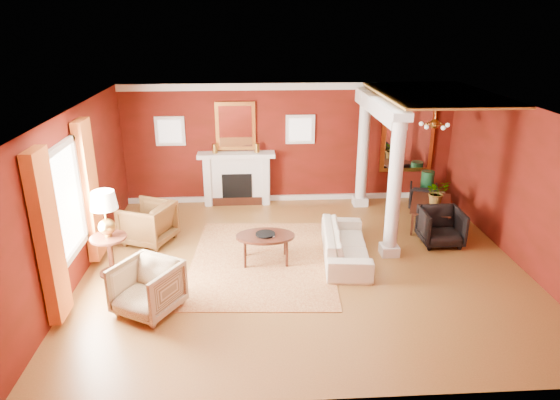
{
  "coord_description": "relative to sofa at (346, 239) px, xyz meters",
  "views": [
    {
      "loc": [
        -0.95,
        -8.29,
        4.41
      ],
      "look_at": [
        -0.42,
        0.39,
        1.15
      ],
      "focal_mm": 32.0,
      "sensor_mm": 36.0,
      "label": 1
    }
  ],
  "objects": [
    {
      "name": "rug",
      "position": [
        -1.59,
        -0.0,
        -0.4
      ],
      "size": [
        2.86,
        3.69,
        0.01
      ],
      "primitive_type": "cube",
      "rotation": [
        0.0,
        0.0,
        -0.06
      ],
      "color": "maroon",
      "rests_on": "ground"
    },
    {
      "name": "room_shell",
      "position": [
        -0.81,
        -0.19,
        1.61
      ],
      "size": [
        8.04,
        7.04,
        2.92
      ],
      "color": "maroon",
      "rests_on": "ground"
    },
    {
      "name": "flank_window_right",
      "position": [
        -0.56,
        3.27,
        1.39
      ],
      "size": [
        0.7,
        0.07,
        0.7
      ],
      "color": "silver",
      "rests_on": "room_shell"
    },
    {
      "name": "coffee_book",
      "position": [
        -1.52,
        -0.07,
        0.25
      ],
      "size": [
        0.16,
        0.03,
        0.22
      ],
      "primitive_type": "imported",
      "rotation": [
        0.0,
        0.0,
        0.07
      ],
      "color": "black",
      "rests_on": "coffee_table"
    },
    {
      "name": "sofa",
      "position": [
        0.0,
        0.0,
        0.0
      ],
      "size": [
        0.8,
        2.12,
        0.81
      ],
      "primitive_type": "imported",
      "rotation": [
        0.0,
        0.0,
        1.48
      ],
      "color": "#EBE3C5",
      "rests_on": "ground"
    },
    {
      "name": "column_front",
      "position": [
        0.89,
        0.11,
        1.02
      ],
      "size": [
        0.36,
        0.36,
        2.8
      ],
      "color": "silver",
      "rests_on": "ground"
    },
    {
      "name": "ground",
      "position": [
        -0.81,
        -0.19,
        -0.41
      ],
      "size": [
        8.0,
        8.0,
        0.0
      ],
      "primitive_type": "plane",
      "color": "brown",
      "rests_on": "ground"
    },
    {
      "name": "amber_ceiling",
      "position": [
        2.04,
        1.56,
        2.46
      ],
      "size": [
        2.3,
        3.4,
        0.04
      ],
      "primitive_type": "cube",
      "color": "#C38B39",
      "rests_on": "room_shell"
    },
    {
      "name": "left_window",
      "position": [
        -4.71,
        -0.79,
        1.02
      ],
      "size": [
        0.21,
        2.55,
        2.6
      ],
      "color": "white",
      "rests_on": "room_shell"
    },
    {
      "name": "header_beam",
      "position": [
        0.89,
        1.71,
        2.21
      ],
      "size": [
        0.3,
        3.2,
        0.32
      ],
      "primitive_type": "cube",
      "color": "silver",
      "rests_on": "column_front"
    },
    {
      "name": "base_trim",
      "position": [
        -0.81,
        3.27,
        -0.35
      ],
      "size": [
        8.0,
        0.08,
        0.12
      ],
      "primitive_type": "cube",
      "color": "silver",
      "rests_on": "ground"
    },
    {
      "name": "crown_trim",
      "position": [
        -0.81,
        3.27,
        2.41
      ],
      "size": [
        8.0,
        0.08,
        0.16
      ],
      "primitive_type": "cube",
      "color": "silver",
      "rests_on": "room_shell"
    },
    {
      "name": "green_urn",
      "position": [
        2.52,
        2.81,
        -0.08
      ],
      "size": [
        0.35,
        0.35,
        0.84
      ],
      "color": "#154122",
      "rests_on": "ground"
    },
    {
      "name": "dining_chair_far",
      "position": [
        2.34,
        2.5,
        -0.08
      ],
      "size": [
        0.79,
        0.76,
        0.65
      ],
      "primitive_type": "imported",
      "rotation": [
        0.0,
        0.0,
        2.82
      ],
      "color": "black",
      "rests_on": "ground"
    },
    {
      "name": "potted_plant",
      "position": [
        2.24,
        1.43,
        0.64
      ],
      "size": [
        0.58,
        0.62,
        0.42
      ],
      "primitive_type": "imported",
      "rotation": [
        0.0,
        0.0,
        0.19
      ],
      "color": "#26591E",
      "rests_on": "dining_table"
    },
    {
      "name": "dining_table",
      "position": [
        2.18,
        1.46,
        0.01
      ],
      "size": [
        1.01,
        1.58,
        0.83
      ],
      "primitive_type": "imported",
      "rotation": [
        0.0,
        0.0,
        1.21
      ],
      "color": "black",
      "rests_on": "ground"
    },
    {
      "name": "coffee_table",
      "position": [
        -1.53,
        -0.04,
        0.1
      ],
      "size": [
        1.1,
        1.1,
        0.55
      ],
      "rotation": [
        0.0,
        0.0,
        -0.14
      ],
      "color": "black",
      "rests_on": "ground"
    },
    {
      "name": "overmantel_mirror",
      "position": [
        -2.11,
        3.26,
        1.49
      ],
      "size": [
        0.95,
        0.07,
        1.15
      ],
      "color": "gold",
      "rests_on": "fireplace"
    },
    {
      "name": "dining_chair_near",
      "position": [
        2.05,
        0.54,
        0.0
      ],
      "size": [
        0.8,
        0.75,
        0.82
      ],
      "primitive_type": "imported",
      "rotation": [
        0.0,
        0.0,
        -0.01
      ],
      "color": "black",
      "rests_on": "ground"
    },
    {
      "name": "column_back",
      "position": [
        0.89,
        2.81,
        1.02
      ],
      "size": [
        0.36,
        0.36,
        2.8
      ],
      "color": "silver",
      "rests_on": "ground"
    },
    {
      "name": "flank_window_left",
      "position": [
        -3.66,
        3.27,
        1.39
      ],
      "size": [
        0.7,
        0.07,
        0.7
      ],
      "color": "silver",
      "rests_on": "room_shell"
    },
    {
      "name": "armchair_leopard",
      "position": [
        -3.88,
        0.96,
        0.06
      ],
      "size": [
        1.14,
        1.17,
        0.93
      ],
      "primitive_type": "imported",
      "rotation": [
        0.0,
        0.0,
        -1.97
      ],
      "color": "black",
      "rests_on": "ground"
    },
    {
      "name": "armchair_stripe",
      "position": [
        -3.42,
        -1.61,
        0.05
      ],
      "size": [
        1.18,
        1.16,
        0.91
      ],
      "primitive_type": "imported",
      "rotation": [
        0.0,
        0.0,
        -0.53
      ],
      "color": "tan",
      "rests_on": "ground"
    },
    {
      "name": "chandelier",
      "position": [
        2.09,
        1.61,
        1.84
      ],
      "size": [
        0.6,
        0.62,
        0.75
      ],
      "color": "#A88134",
      "rests_on": "room_shell"
    },
    {
      "name": "side_table",
      "position": [
        -4.3,
        -0.34,
        0.67
      ],
      "size": [
        0.63,
        0.63,
        1.58
      ],
      "rotation": [
        0.0,
        0.0,
        0.28
      ],
      "color": "black",
      "rests_on": "ground"
    },
    {
      "name": "fireplace",
      "position": [
        -2.11,
        3.12,
        0.24
      ],
      "size": [
        1.85,
        0.42,
        1.29
      ],
      "color": "silver",
      "rests_on": "ground"
    },
    {
      "name": "dining_mirror",
      "position": [
        2.09,
        3.26,
        1.14
      ],
      "size": [
        1.3,
        0.07,
        1.7
      ],
      "color": "gold",
      "rests_on": "room_shell"
    }
  ]
}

